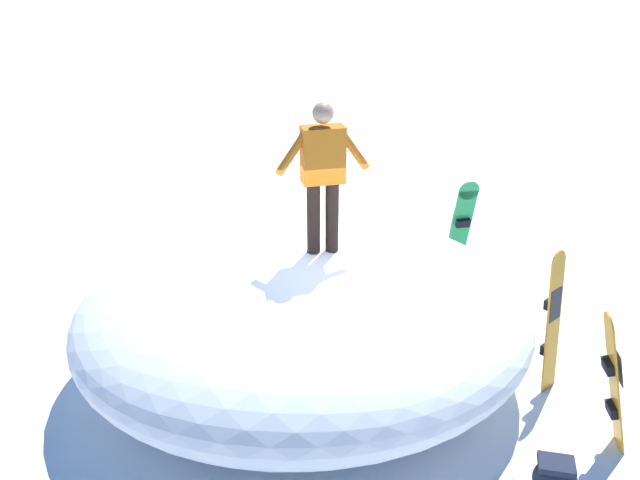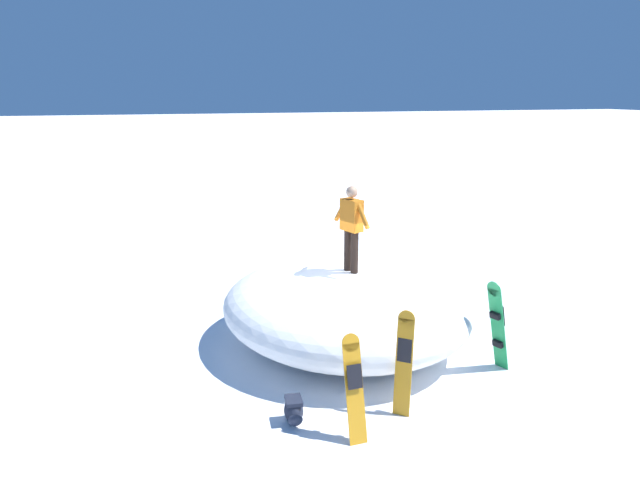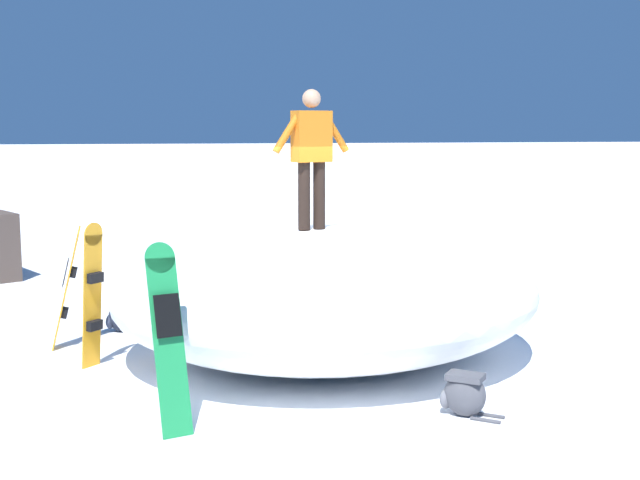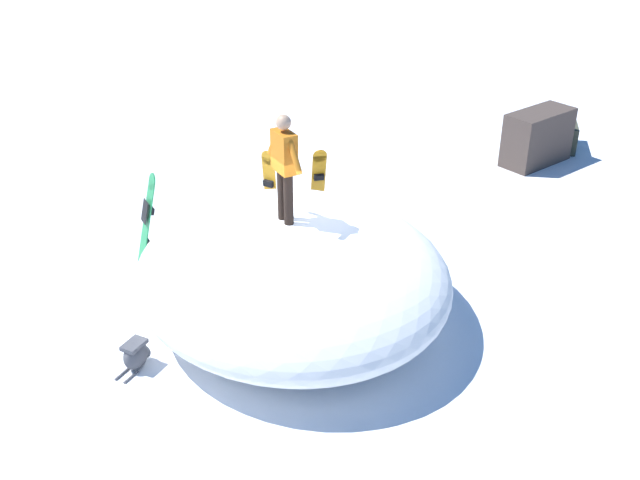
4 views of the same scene
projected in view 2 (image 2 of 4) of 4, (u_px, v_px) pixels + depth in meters
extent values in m
plane|color=white|center=(334.00, 356.00, 11.01)|extent=(240.00, 240.00, 0.00)
ellipsoid|color=white|center=(344.00, 306.00, 11.37)|extent=(5.66, 6.02, 1.54)
cylinder|color=black|center=(348.00, 250.00, 10.99)|extent=(0.14, 0.14, 0.78)
cylinder|color=black|center=(355.00, 252.00, 10.83)|extent=(0.14, 0.14, 0.78)
cube|color=orange|center=(352.00, 215.00, 10.74)|extent=(0.34, 0.48, 0.58)
sphere|color=tan|center=(352.00, 192.00, 10.63)|extent=(0.21, 0.21, 0.21)
cylinder|color=orange|center=(341.00, 210.00, 10.97)|extent=(0.20, 0.38, 0.49)
cylinder|color=orange|center=(362.00, 215.00, 10.49)|extent=(0.20, 0.38, 0.49)
cube|color=orange|center=(355.00, 393.00, 8.24)|extent=(0.27, 0.37, 1.40)
cylinder|color=orange|center=(351.00, 343.00, 8.23)|extent=(0.27, 0.09, 0.26)
cube|color=black|center=(355.00, 377.00, 8.19)|extent=(0.22, 0.10, 0.34)
cube|color=black|center=(352.00, 374.00, 8.28)|extent=(0.19, 0.10, 0.12)
cube|color=black|center=(355.00, 410.00, 8.29)|extent=(0.19, 0.10, 0.12)
cube|color=#1E8C47|center=(498.00, 329.00, 10.25)|extent=(0.47, 0.39, 1.56)
cylinder|color=#1E8C47|center=(494.00, 289.00, 9.95)|extent=(0.17, 0.29, 0.28)
cube|color=black|center=(499.00, 314.00, 10.18)|extent=(0.17, 0.26, 0.38)
cube|color=black|center=(495.00, 316.00, 10.12)|extent=(0.15, 0.21, 0.12)
cube|color=black|center=(498.00, 344.00, 10.34)|extent=(0.15, 0.21, 0.12)
cube|color=orange|center=(404.00, 368.00, 8.85)|extent=(0.28, 0.27, 1.54)
cylinder|color=orange|center=(407.00, 319.00, 8.72)|extent=(0.22, 0.20, 0.26)
cube|color=black|center=(404.00, 350.00, 8.80)|extent=(0.19, 0.17, 0.37)
cube|color=black|center=(406.00, 349.00, 8.84)|extent=(0.19, 0.19, 0.11)
cube|color=black|center=(403.00, 384.00, 8.94)|extent=(0.19, 0.19, 0.11)
ellipsoid|color=#1E2333|center=(294.00, 410.00, 8.75)|extent=(0.33, 0.41, 0.40)
ellipsoid|color=#2B3144|center=(295.00, 420.00, 8.60)|extent=(0.23, 0.13, 0.19)
cube|color=#1E2333|center=(294.00, 400.00, 8.71)|extent=(0.28, 0.35, 0.06)
cylinder|color=#1E2333|center=(297.00, 413.00, 9.01)|extent=(0.07, 0.27, 0.04)
cylinder|color=#1E2333|center=(287.00, 415.00, 8.98)|extent=(0.07, 0.27, 0.04)
ellipsoid|color=#4C4C51|center=(430.00, 306.00, 12.97)|extent=(0.46, 0.49, 0.42)
ellipsoid|color=slate|center=(428.00, 311.00, 12.82)|extent=(0.23, 0.22, 0.20)
cube|color=#4C4C51|center=(430.00, 298.00, 12.93)|extent=(0.39, 0.41, 0.06)
cylinder|color=#4C4C51|center=(434.00, 311.00, 13.20)|extent=(0.20, 0.25, 0.04)
cylinder|color=#4C4C51|center=(427.00, 310.00, 13.25)|extent=(0.20, 0.25, 0.04)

